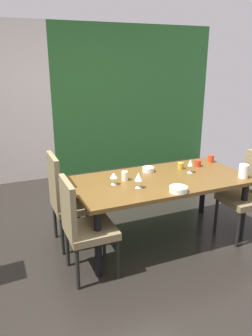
# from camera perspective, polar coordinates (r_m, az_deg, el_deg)

# --- Properties ---
(ground_plane) EXTENTS (5.85, 5.74, 0.02)m
(ground_plane) POSITION_cam_1_polar(r_m,az_deg,el_deg) (3.49, -0.95, -15.95)
(ground_plane) COLOR black
(garden_window_panel) EXTENTS (3.01, 0.10, 2.53)m
(garden_window_panel) POSITION_cam_1_polar(r_m,az_deg,el_deg) (6.07, 1.42, 11.90)
(garden_window_panel) COLOR #2B632D
(garden_window_panel) RESTS_ON ground_plane
(dining_table) EXTENTS (1.90, 0.94, 0.73)m
(dining_table) POSITION_cam_1_polar(r_m,az_deg,el_deg) (3.59, 6.05, -3.02)
(dining_table) COLOR brown
(dining_table) RESTS_ON ground_plane
(chair_left_near) EXTENTS (0.44, 0.44, 0.97)m
(chair_left_near) POSITION_cam_1_polar(r_m,az_deg,el_deg) (3.05, -7.68, -9.60)
(chair_left_near) COLOR brown
(chair_left_near) RESTS_ON ground_plane
(chair_right_near) EXTENTS (0.44, 0.44, 0.97)m
(chair_right_near) POSITION_cam_1_polar(r_m,az_deg,el_deg) (3.96, 20.60, -3.84)
(chair_right_near) COLOR brown
(chair_right_near) RESTS_ON ground_plane
(chair_left_far) EXTENTS (0.44, 0.44, 1.04)m
(chair_left_far) POSITION_cam_1_polar(r_m,az_deg,el_deg) (3.56, -10.41, -5.03)
(chair_left_far) COLOR brown
(chair_left_far) RESTS_ON ground_plane
(wine_glass_east) EXTENTS (0.08, 0.08, 0.17)m
(wine_glass_east) POSITION_cam_1_polar(r_m,az_deg,el_deg) (3.25, 2.20, -1.56)
(wine_glass_east) COLOR silver
(wine_glass_east) RESTS_ON dining_table
(wine_glass_near_shelf) EXTENTS (0.08, 0.08, 0.13)m
(wine_glass_near_shelf) POSITION_cam_1_polar(r_m,az_deg,el_deg) (3.35, -2.17, -1.33)
(wine_glass_near_shelf) COLOR silver
(wine_glass_near_shelf) RESTS_ON dining_table
(wine_glass_north) EXTENTS (0.06, 0.06, 0.16)m
(wine_glass_north) POSITION_cam_1_polar(r_m,az_deg,el_deg) (3.75, 11.16, 0.84)
(wine_glass_north) COLOR silver
(wine_glass_north) RESTS_ON dining_table
(serving_bowl_left) EXTENTS (0.13, 0.13, 0.05)m
(serving_bowl_left) POSITION_cam_1_polar(r_m,az_deg,el_deg) (3.75, 3.87, -0.25)
(serving_bowl_left) COLOR silver
(serving_bowl_left) RESTS_ON dining_table
(serving_bowl_center) EXTENTS (0.18, 0.18, 0.05)m
(serving_bowl_center) POSITION_cam_1_polar(r_m,az_deg,el_deg) (3.23, 9.10, -3.67)
(serving_bowl_center) COLOR #EEEFC5
(serving_bowl_center) RESTS_ON dining_table
(cup_right) EXTENTS (0.08, 0.08, 0.08)m
(cup_right) POSITION_cam_1_polar(r_m,az_deg,el_deg) (4.02, 12.39, 0.81)
(cup_right) COLOR red
(cup_right) RESTS_ON dining_table
(cup_south) EXTENTS (0.07, 0.07, 0.09)m
(cup_south) POSITION_cam_1_polar(r_m,az_deg,el_deg) (4.23, 14.57, 1.61)
(cup_south) COLOR #BA361C
(cup_south) RESTS_ON dining_table
(cup_front) EXTENTS (0.07, 0.07, 0.08)m
(cup_front) POSITION_cam_1_polar(r_m,az_deg,el_deg) (3.89, 9.49, 0.38)
(cup_front) COLOR #B49226
(cup_front) RESTS_ON dining_table
(cup_west) EXTENTS (0.07, 0.07, 0.10)m
(cup_west) POSITION_cam_1_polar(r_m,az_deg,el_deg) (3.47, -0.21, -1.38)
(cup_west) COLOR beige
(cup_west) RESTS_ON dining_table
(pitcher_rear) EXTENTS (0.12, 0.10, 0.15)m
(pitcher_rear) POSITION_cam_1_polar(r_m,az_deg,el_deg) (3.77, 19.81, -0.50)
(pitcher_rear) COLOR white
(pitcher_rear) RESTS_ON dining_table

